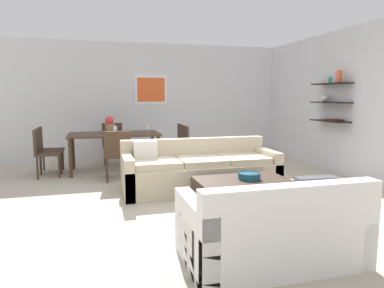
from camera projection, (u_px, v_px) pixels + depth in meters
name	position (u px, v px, depth m)	size (l,w,h in m)	color
ground_plane	(198.00, 196.00, 5.17)	(18.00, 18.00, 0.00)	#BCB29E
back_wall_unit	(169.00, 101.00, 8.44)	(8.40, 0.09, 2.70)	silver
right_wall_shelf_unit	(348.00, 103.00, 6.36)	(0.34, 8.20, 2.70)	silver
sofa_beige	(199.00, 171.00, 5.48)	(2.40, 0.90, 0.78)	beige
loveseat_white	(272.00, 229.00, 3.09)	(1.53, 0.90, 0.78)	white
coffee_table	(245.00, 195.00, 4.52)	(1.21, 0.93, 0.38)	#38281E
decorative_bowl	(249.00, 176.00, 4.59)	(0.30, 0.30, 0.09)	navy
dining_table	(114.00, 137.00, 6.81)	(1.72, 0.91, 0.75)	#422D1E
dining_chair_right_near	(180.00, 145.00, 6.97)	(0.44, 0.44, 0.88)	#422D1E
dining_chair_right_far	(176.00, 142.00, 7.36)	(0.44, 0.44, 0.88)	#422D1E
dining_chair_foot	(117.00, 152.00, 6.01)	(0.44, 0.44, 0.88)	#422D1E
dining_chair_left_far	(47.00, 147.00, 6.70)	(0.44, 0.44, 0.88)	#422D1E
dining_chair_head	(113.00, 140.00, 7.66)	(0.44, 0.44, 0.88)	#422D1E
dining_chair_left_near	(44.00, 150.00, 6.31)	(0.44, 0.44, 0.88)	#422D1E
wine_glass_foot	(115.00, 129.00, 6.41)	(0.07, 0.07, 0.17)	silver
wine_glass_right_near	(148.00, 126.00, 6.85)	(0.07, 0.07, 0.18)	silver
wine_glass_head	(113.00, 126.00, 7.16)	(0.06, 0.06, 0.16)	silver
centerpiece_vase	(109.00, 125.00, 6.71)	(0.16, 0.16, 0.33)	olive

